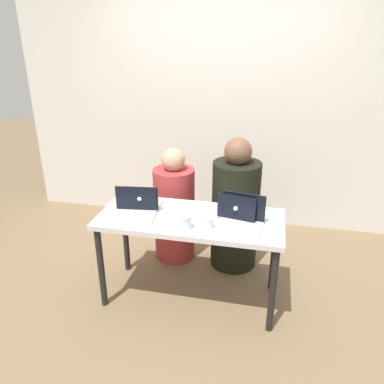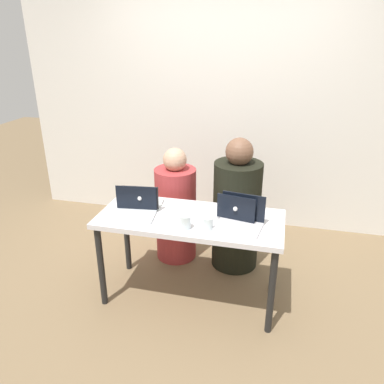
% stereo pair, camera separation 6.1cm
% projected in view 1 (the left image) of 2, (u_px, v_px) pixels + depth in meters
% --- Properties ---
extents(ground_plane, '(12.00, 12.00, 0.00)m').
position_uv_depth(ground_plane, '(190.00, 295.00, 3.12)').
color(ground_plane, brown).
extents(back_wall, '(4.50, 0.10, 2.38)m').
position_uv_depth(back_wall, '(221.00, 117.00, 4.03)').
color(back_wall, silver).
rests_on(back_wall, ground).
extents(desk, '(1.40, 0.60, 0.73)m').
position_uv_depth(desk, '(190.00, 226.00, 2.87)').
color(desk, silver).
rests_on(desk, ground).
extents(person_on_left, '(0.40, 0.40, 1.09)m').
position_uv_depth(person_on_left, '(174.00, 211.00, 3.51)').
color(person_on_left, '#A43334').
rests_on(person_on_left, ground).
extents(person_on_right, '(0.46, 0.46, 1.22)m').
position_uv_depth(person_on_right, '(235.00, 211.00, 3.37)').
color(person_on_right, black).
rests_on(person_on_right, ground).
extents(laptop_back_left, '(0.31, 0.25, 0.20)m').
position_uv_depth(laptop_back_left, '(142.00, 202.00, 2.97)').
color(laptop_back_left, silver).
rests_on(laptop_back_left, desk).
extents(laptop_front_right, '(0.35, 0.28, 0.22)m').
position_uv_depth(laptop_front_right, '(241.00, 219.00, 2.69)').
color(laptop_front_right, silver).
rests_on(laptop_front_right, desk).
extents(laptop_back_right, '(0.32, 0.26, 0.21)m').
position_uv_depth(laptop_back_right, '(238.00, 212.00, 2.81)').
color(laptop_back_right, silver).
rests_on(laptop_back_right, desk).
extents(laptop_front_left, '(0.34, 0.26, 0.21)m').
position_uv_depth(laptop_front_left, '(135.00, 210.00, 2.84)').
color(laptop_front_left, silver).
rests_on(laptop_front_left, desk).
extents(water_glass_right, '(0.07, 0.07, 0.09)m').
position_uv_depth(water_glass_right, '(209.00, 224.00, 2.64)').
color(water_glass_right, silver).
rests_on(water_glass_right, desk).
extents(water_glass_center, '(0.08, 0.08, 0.10)m').
position_uv_depth(water_glass_center, '(186.00, 223.00, 2.65)').
color(water_glass_center, silver).
rests_on(water_glass_center, desk).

